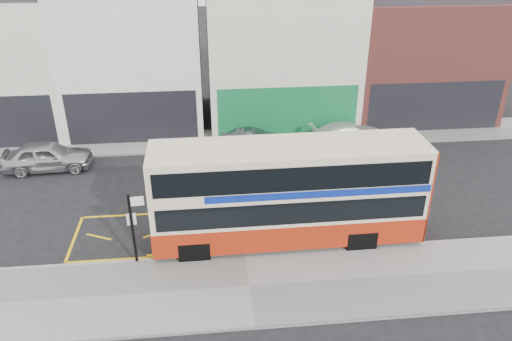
{
  "coord_description": "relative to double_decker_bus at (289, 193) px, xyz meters",
  "views": [
    {
      "loc": [
        -1.22,
        -16.29,
        12.08
      ],
      "look_at": [
        0.68,
        2.0,
        2.58
      ],
      "focal_mm": 35.0,
      "sensor_mm": 36.0,
      "label": 1
    }
  ],
  "objects": [
    {
      "name": "kerb",
      "position": [
        -1.85,
        -0.98,
        -2.18
      ],
      "size": [
        40.0,
        0.15,
        0.15
      ],
      "primitive_type": "cube",
      "color": "gray",
      "rests_on": "ground"
    },
    {
      "name": "double_decker_bus",
      "position": [
        0.0,
        0.0,
        0.0
      ],
      "size": [
        10.75,
        2.56,
        4.29
      ],
      "rotation": [
        0.0,
        0.0,
        0.01
      ],
      "color": "beige",
      "rests_on": "ground"
    },
    {
      "name": "ground",
      "position": [
        -1.85,
        -0.6,
        -2.25
      ],
      "size": [
        120.0,
        120.0,
        0.0
      ],
      "primitive_type": "plane",
      "color": "black",
      "rests_on": "ground"
    },
    {
      "name": "road_markings",
      "position": [
        -1.85,
        1.0,
        -2.25
      ],
      "size": [
        14.0,
        3.4,
        0.01
      ],
      "primitive_type": null,
      "color": "#EBB40C",
      "rests_on": "ground"
    },
    {
      "name": "street_tree_right",
      "position": [
        3.18,
        11.77,
        1.49
      ],
      "size": [
        2.55,
        2.55,
        5.5
      ],
      "color": "black",
      "rests_on": "ground"
    },
    {
      "name": "terrace_right",
      "position": [
        10.65,
        14.39,
        2.32
      ],
      "size": [
        9.0,
        8.01,
        10.3
      ],
      "color": "#9C463E",
      "rests_on": "ground"
    },
    {
      "name": "far_pavement",
      "position": [
        -1.85,
        10.4,
        -2.18
      ],
      "size": [
        50.0,
        3.0,
        0.15
      ],
      "primitive_type": "cube",
      "color": "gray",
      "rests_on": "ground"
    },
    {
      "name": "pavement",
      "position": [
        -1.85,
        -2.9,
        -2.18
      ],
      "size": [
        40.0,
        4.0,
        0.15
      ],
      "primitive_type": "cube",
      "color": "gray",
      "rests_on": "ground"
    },
    {
      "name": "car_white",
      "position": [
        5.04,
        9.17,
        -1.6
      ],
      "size": [
        4.78,
        2.58,
        1.32
      ],
      "primitive_type": "imported",
      "rotation": [
        0.0,
        0.0,
        1.74
      ],
      "color": "silver",
      "rests_on": "ground"
    },
    {
      "name": "car_grey",
      "position": [
        -0.51,
        8.75,
        -1.63
      ],
      "size": [
        3.82,
        1.41,
        1.25
      ],
      "primitive_type": "imported",
      "rotation": [
        0.0,
        0.0,
        1.55
      ],
      "color": "#45464D",
      "rests_on": "ground"
    },
    {
      "name": "car_silver",
      "position": [
        -11.52,
        7.64,
        -1.49
      ],
      "size": [
        4.59,
        2.04,
        1.53
      ],
      "primitive_type": "imported",
      "rotation": [
        0.0,
        0.0,
        1.62
      ],
      "color": "#A8AAAD",
      "rests_on": "ground"
    },
    {
      "name": "terrace_green_shop",
      "position": [
        1.65,
        14.39,
        2.82
      ],
      "size": [
        9.0,
        8.01,
        11.3
      ],
      "color": "silver",
      "rests_on": "ground"
    },
    {
      "name": "bus_stop_post",
      "position": [
        -5.99,
        -0.99,
        -0.33
      ],
      "size": [
        0.74,
        0.14,
        2.94
      ],
      "rotation": [
        0.0,
        0.0,
        0.1
      ],
      "color": "black",
      "rests_on": "pavement"
    },
    {
      "name": "terrace_left",
      "position": [
        -7.35,
        14.39,
        3.07
      ],
      "size": [
        8.0,
        8.01,
        11.8
      ],
      "color": "white",
      "rests_on": "ground"
    }
  ]
}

